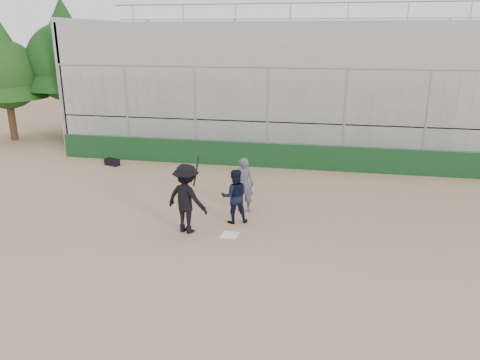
% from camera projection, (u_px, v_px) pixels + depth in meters
% --- Properties ---
extents(ground, '(90.00, 90.00, 0.00)m').
position_uv_depth(ground, '(230.00, 235.00, 12.73)').
color(ground, '#866148').
rests_on(ground, ground).
extents(home_plate, '(0.44, 0.44, 0.02)m').
position_uv_depth(home_plate, '(230.00, 235.00, 12.72)').
color(home_plate, white).
rests_on(home_plate, ground).
extents(backstop, '(18.10, 0.25, 4.04)m').
position_uv_depth(backstop, '(267.00, 144.00, 18.99)').
color(backstop, '#103316').
rests_on(backstop, ground).
extents(bleachers, '(20.25, 6.70, 6.98)m').
position_uv_depth(bleachers, '(282.00, 83.00, 23.03)').
color(bleachers, gray).
rests_on(bleachers, ground).
extents(tree_left, '(4.48, 4.48, 7.00)m').
position_uv_depth(tree_left, '(65.00, 51.00, 23.77)').
color(tree_left, '#3C2516').
rests_on(tree_left, ground).
extents(tree_right, '(3.84, 3.84, 6.00)m').
position_uv_depth(tree_right, '(4.00, 65.00, 23.03)').
color(tree_right, '#352013').
rests_on(tree_right, ground).
extents(batter_at_plate, '(1.42, 1.09, 2.07)m').
position_uv_depth(batter_at_plate, '(187.00, 198.00, 12.70)').
color(batter_at_plate, black).
rests_on(batter_at_plate, ground).
extents(catcher_crouched, '(0.93, 0.83, 1.09)m').
position_uv_depth(catcher_crouched, '(235.00, 205.00, 13.43)').
color(catcher_crouched, black).
rests_on(catcher_crouched, ground).
extents(umpire, '(0.63, 0.43, 1.53)m').
position_uv_depth(umpire, '(244.00, 187.00, 14.29)').
color(umpire, '#4A4F5D').
rests_on(umpire, ground).
extents(equipment_bag, '(0.71, 0.49, 0.32)m').
position_uv_depth(equipment_bag, '(112.00, 162.00, 19.46)').
color(equipment_bag, black).
rests_on(equipment_bag, ground).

